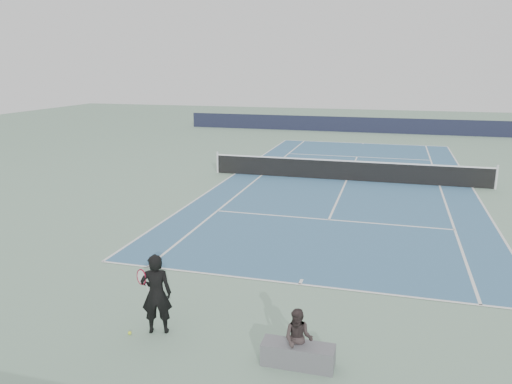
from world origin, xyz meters
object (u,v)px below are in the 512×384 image
(spectator_bench, at_px, (298,346))
(tennis_player, at_px, (156,294))
(tennis_ball, at_px, (130,333))
(tennis_net, at_px, (347,170))

(spectator_bench, bearing_deg, tennis_player, 172.29)
(tennis_player, height_order, tennis_ball, tennis_player)
(tennis_net, bearing_deg, tennis_player, -99.01)
(tennis_net, relative_size, tennis_player, 7.74)
(tennis_player, relative_size, spectator_bench, 1.27)
(tennis_net, bearing_deg, tennis_ball, -100.69)
(spectator_bench, bearing_deg, tennis_net, 92.22)
(tennis_player, distance_m, tennis_ball, 0.98)
(tennis_net, distance_m, tennis_player, 15.03)
(tennis_player, bearing_deg, tennis_net, 80.99)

